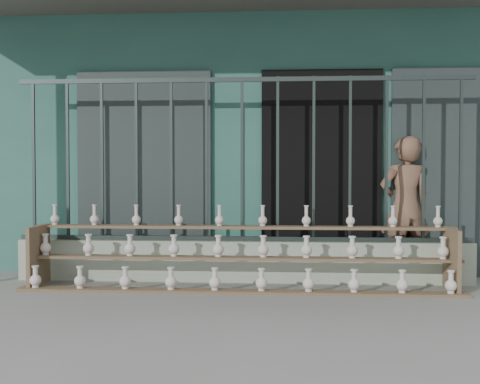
{
  "coord_description": "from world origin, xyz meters",
  "views": [
    {
      "loc": [
        0.44,
        -5.29,
        1.22
      ],
      "look_at": [
        0.0,
        1.0,
        1.0
      ],
      "focal_mm": 45.0,
      "sensor_mm": 36.0,
      "label": 1
    }
  ],
  "objects": [
    {
      "name": "ground",
      "position": [
        0.0,
        0.0,
        0.0
      ],
      "size": [
        60.0,
        60.0,
        0.0
      ],
      "primitive_type": "plane",
      "color": "slate"
    },
    {
      "name": "workshop_building",
      "position": [
        0.0,
        4.23,
        1.62
      ],
      "size": [
        7.4,
        6.6,
        3.21
      ],
      "color": "#2A594D",
      "rests_on": "ground"
    },
    {
      "name": "parapet_wall",
      "position": [
        0.0,
        1.3,
        0.23
      ],
      "size": [
        5.0,
        0.2,
        0.45
      ],
      "primitive_type": "cube",
      "color": "#9CAA92",
      "rests_on": "ground"
    },
    {
      "name": "security_fence",
      "position": [
        -0.0,
        1.3,
        1.35
      ],
      "size": [
        5.0,
        0.04,
        1.8
      ],
      "color": "#283330",
      "rests_on": "parapet_wall"
    },
    {
      "name": "shelf_rack",
      "position": [
        0.01,
        0.89,
        0.36
      ],
      "size": [
        4.5,
        0.68,
        0.85
      ],
      "color": "brown",
      "rests_on": "ground"
    },
    {
      "name": "elderly_woman",
      "position": [
        1.85,
        1.69,
        0.81
      ],
      "size": [
        0.65,
        0.48,
        1.62
      ],
      "primitive_type": "imported",
      "rotation": [
        0.0,
        0.0,
        3.31
      ],
      "color": "brown",
      "rests_on": "ground"
    }
  ]
}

